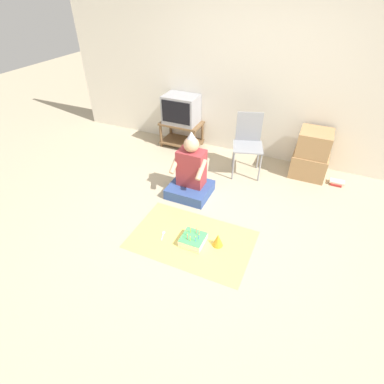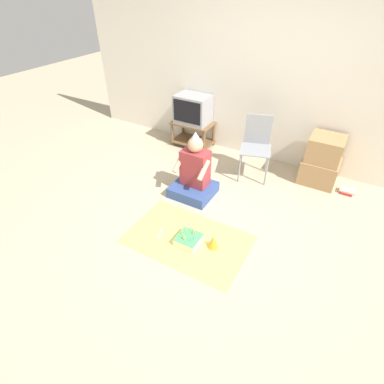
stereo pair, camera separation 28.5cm
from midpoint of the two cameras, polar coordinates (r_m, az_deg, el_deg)
name	(u,v)px [view 1 (the left image)]	position (r m, az deg, el deg)	size (l,w,h in m)	color
ground_plane	(206,229)	(3.49, 0.31, -7.23)	(16.00, 16.00, 0.00)	tan
wall_back	(262,72)	(4.59, 11.35, 21.42)	(6.40, 0.06, 2.55)	silver
tv_stand	(182,132)	(5.12, -3.61, 11.31)	(0.67, 0.41, 0.42)	brown
tv	(181,109)	(4.96, -3.78, 15.42)	(0.54, 0.40, 0.45)	#99999E
folding_chair	(248,140)	(4.31, 8.77, 9.70)	(0.51, 0.50, 0.87)	gray
cardboard_box_stack	(311,154)	(4.54, 20.15, 6.68)	(0.48, 0.47, 0.68)	#A87F51
book_pile	(337,182)	(4.60, 24.28, 1.63)	(0.20, 0.15, 0.06)	#B72D28
person_seated	(191,175)	(3.88, -2.36, 3.13)	(0.53, 0.50, 0.89)	#334C8C
party_cloth	(192,239)	(3.38, -2.54, -9.06)	(1.34, 0.85, 0.01)	#EAD666
birthday_cake	(193,240)	(3.31, -2.29, -9.12)	(0.25, 0.25, 0.16)	#F4E0C6
party_hat_blue	(218,240)	(3.26, 2.43, -9.19)	(0.12, 0.12, 0.15)	gold
plastic_spoon_near	(163,233)	(3.46, -7.87, -7.92)	(0.06, 0.14, 0.01)	white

